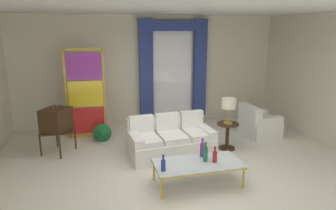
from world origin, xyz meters
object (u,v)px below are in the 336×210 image
armchair_white (258,125)px  vintage_tv (56,121)px  bottle_crystal_tall (205,153)px  table_lamp_brass (229,104)px  bottle_amber_squat (163,164)px  bottle_ruby_flask (215,156)px  couch_white_long (170,140)px  bottle_blue_decanter (202,149)px  stained_glass_divider (86,96)px  peacock_figurine (102,134)px  coffee_table (198,164)px  round_side_table (227,134)px

armchair_white → vintage_tv: bearing=179.2°
bottle_crystal_tall → table_lamp_brass: size_ratio=0.63×
bottle_amber_squat → bottle_ruby_flask: bearing=6.8°
couch_white_long → bottle_blue_decanter: couch_white_long is taller
bottle_crystal_tall → armchair_white: (2.15, 1.96, -0.27)m
bottle_ruby_flask → vintage_tv: bearing=142.8°
stained_glass_divider → table_lamp_brass: (3.04, -1.53, -0.03)m
armchair_white → peacock_figurine: 3.85m
bottle_blue_decanter → table_lamp_brass: size_ratio=0.61×
bottle_blue_decanter → bottle_crystal_tall: size_ratio=0.97×
coffee_table → table_lamp_brass: bearing=49.4°
couch_white_long → armchair_white: size_ratio=2.12×
round_side_table → peacock_figurine: bearing=158.8°
bottle_amber_squat → bottle_crystal_tall: bearing=12.9°
coffee_table → stained_glass_divider: size_ratio=0.67×
table_lamp_brass → round_side_table: bearing=0.0°
peacock_figurine → couch_white_long: bearing=-36.1°
peacock_figurine → round_side_table: (2.71, -1.05, 0.14)m
bottle_amber_squat → round_side_table: 2.39m
armchair_white → stained_glass_divider: bearing=167.4°
bottle_blue_decanter → vintage_tv: 3.21m
bottle_amber_squat → stained_glass_divider: bearing=111.7°
couch_white_long → vintage_tv: 2.46m
vintage_tv → bottle_blue_decanter: bearing=-34.7°
armchair_white → peacock_figurine: (-3.82, 0.45, -0.07)m
vintage_tv → stained_glass_divider: bearing=54.5°
stained_glass_divider → vintage_tv: bearing=-125.5°
bottle_crystal_tall → round_side_table: (1.04, 1.36, -0.20)m
stained_glass_divider → bottle_ruby_flask: bearing=-54.1°
coffee_table → bottle_blue_decanter: size_ratio=4.25×
armchair_white → table_lamp_brass: (-1.10, -0.60, 0.74)m
bottle_ruby_flask → vintage_tv: (-2.76, 2.10, 0.21)m
bottle_blue_decanter → bottle_amber_squat: size_ratio=1.23×
couch_white_long → bottle_amber_squat: couch_white_long is taller
bottle_amber_squat → bottle_ruby_flask: (0.93, 0.11, 0.00)m
bottle_crystal_tall → bottle_ruby_flask: (0.14, -0.07, -0.03)m
bottle_crystal_tall → bottle_amber_squat: 0.81m
bottle_amber_squat → coffee_table: bearing=14.1°
bottle_blue_decanter → peacock_figurine: 2.80m
vintage_tv → armchair_white: size_ratio=1.56×
peacock_figurine → table_lamp_brass: bearing=-21.2°
bottle_blue_decanter → peacock_figurine: (-1.69, 2.21, -0.33)m
round_side_table → table_lamp_brass: (0.00, 0.00, 0.67)m
bottle_crystal_tall → bottle_amber_squat: (-0.78, -0.18, -0.04)m
bottle_ruby_flask → stained_glass_divider: (-2.15, 2.96, 0.54)m
coffee_table → bottle_crystal_tall: (0.14, 0.02, 0.18)m
bottle_ruby_flask → couch_white_long: bearing=106.1°
couch_white_long → peacock_figurine: 1.73m
bottle_crystal_tall → vintage_tv: size_ratio=0.27×
bottle_ruby_flask → armchair_white: size_ratio=0.33×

